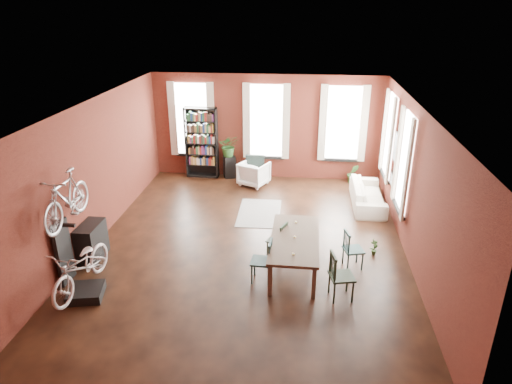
# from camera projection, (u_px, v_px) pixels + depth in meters

# --- Properties ---
(room) EXTENTS (9.00, 9.04, 3.22)m
(room) POSITION_uv_depth(u_px,v_px,m) (262.00, 148.00, 10.15)
(room) COLOR black
(room) RESTS_ON ground
(dining_table) EXTENTS (0.99, 2.14, 0.73)m
(dining_table) POSITION_uv_depth(u_px,v_px,m) (294.00, 253.00, 9.39)
(dining_table) COLOR #47382B
(dining_table) RESTS_ON ground
(dining_chair_a) EXTENTS (0.43, 0.43, 0.88)m
(dining_chair_a) POSITION_uv_depth(u_px,v_px,m) (261.00, 261.00, 8.97)
(dining_chair_a) COLOR #1B3C3D
(dining_chair_a) RESTS_ON ground
(dining_chair_b) EXTENTS (0.49, 0.49, 0.81)m
(dining_chair_b) POSITION_uv_depth(u_px,v_px,m) (277.00, 240.00, 9.84)
(dining_chair_b) COLOR black
(dining_chair_b) RESTS_ON ground
(dining_chair_c) EXTENTS (0.52, 0.52, 0.94)m
(dining_chair_c) POSITION_uv_depth(u_px,v_px,m) (342.00, 276.00, 8.43)
(dining_chair_c) COLOR black
(dining_chair_c) RESTS_ON ground
(dining_chair_d) EXTENTS (0.47, 0.47, 0.83)m
(dining_chair_d) POSITION_uv_depth(u_px,v_px,m) (353.00, 250.00, 9.44)
(dining_chair_d) COLOR #1C3E3E
(dining_chair_d) RESTS_ON ground
(bookshelf) EXTENTS (1.00, 0.32, 2.20)m
(bookshelf) POSITION_uv_depth(u_px,v_px,m) (202.00, 143.00, 14.15)
(bookshelf) COLOR black
(bookshelf) RESTS_ON ground
(white_armchair) EXTENTS (1.00, 0.98, 0.79)m
(white_armchair) POSITION_uv_depth(u_px,v_px,m) (254.00, 172.00, 13.74)
(white_armchair) COLOR white
(white_armchair) RESTS_ON ground
(cream_sofa) EXTENTS (0.61, 2.08, 0.81)m
(cream_sofa) POSITION_uv_depth(u_px,v_px,m) (368.00, 191.00, 12.36)
(cream_sofa) COLOR beige
(cream_sofa) RESTS_ON ground
(striped_rug) EXTENTS (1.13, 1.77, 0.01)m
(striped_rug) POSITION_uv_depth(u_px,v_px,m) (259.00, 213.00, 12.02)
(striped_rug) COLOR black
(striped_rug) RESTS_ON ground
(bike_trainer) EXTENTS (0.74, 0.74, 0.18)m
(bike_trainer) POSITION_uv_depth(u_px,v_px,m) (86.00, 293.00, 8.60)
(bike_trainer) COLOR black
(bike_trainer) RESTS_ON ground
(bike_wall_rack) EXTENTS (0.16, 0.60, 1.30)m
(bike_wall_rack) POSITION_uv_depth(u_px,v_px,m) (64.00, 252.00, 8.88)
(bike_wall_rack) COLOR black
(bike_wall_rack) RESTS_ON ground
(console_table) EXTENTS (0.40, 0.80, 0.80)m
(console_table) POSITION_uv_depth(u_px,v_px,m) (92.00, 241.00, 9.79)
(console_table) COLOR black
(console_table) RESTS_ON ground
(plant_stand) EXTENTS (0.45, 0.45, 0.69)m
(plant_stand) POSITION_uv_depth(u_px,v_px,m) (230.00, 167.00, 14.36)
(plant_stand) COLOR black
(plant_stand) RESTS_ON ground
(plant_by_sofa) EXTENTS (0.38, 0.63, 0.27)m
(plant_by_sofa) POSITION_uv_depth(u_px,v_px,m) (352.00, 179.00, 13.97)
(plant_by_sofa) COLOR #295723
(plant_by_sofa) RESTS_ON ground
(plant_small) EXTENTS (0.37, 0.41, 0.13)m
(plant_small) POSITION_uv_depth(u_px,v_px,m) (374.00, 252.00, 10.03)
(plant_small) COLOR #315823
(plant_small) RESTS_ON ground
(bicycle_floor) EXTENTS (0.72, 1.00, 1.78)m
(bicycle_floor) POSITION_uv_depth(u_px,v_px,m) (78.00, 247.00, 8.23)
(bicycle_floor) COLOR beige
(bicycle_floor) RESTS_ON bike_trainer
(bicycle_hung) EXTENTS (0.47, 1.00, 1.66)m
(bicycle_hung) POSITION_uv_depth(u_px,v_px,m) (63.00, 182.00, 8.28)
(bicycle_hung) COLOR #A5A8AD
(bicycle_hung) RESTS_ON bike_wall_rack
(plant_on_stand) EXTENTS (0.74, 0.79, 0.53)m
(plant_on_stand) POSITION_uv_depth(u_px,v_px,m) (229.00, 148.00, 14.14)
(plant_on_stand) COLOR #2A5B24
(plant_on_stand) RESTS_ON plant_stand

